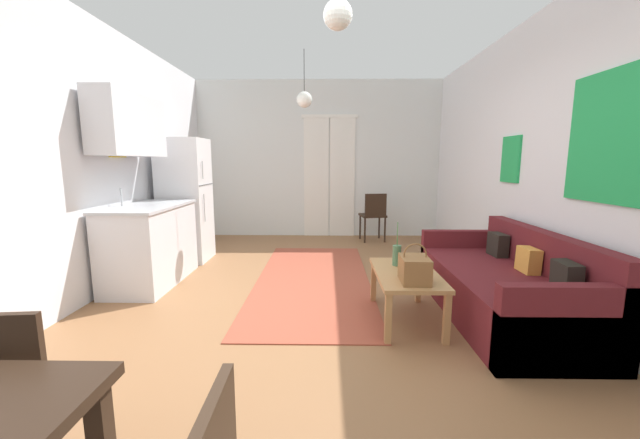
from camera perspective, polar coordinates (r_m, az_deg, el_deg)
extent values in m
cube|color=#8E603D|center=(3.65, -1.40, -14.50)|extent=(5.08, 7.76, 0.10)
cube|color=silver|center=(6.98, -0.22, 9.27)|extent=(4.68, 0.10, 2.87)
cube|color=white|center=(6.92, -0.56, 6.44)|extent=(0.46, 0.02, 2.19)
cube|color=white|center=(6.93, 3.47, 6.43)|extent=(0.46, 0.02, 2.19)
cube|color=white|center=(6.96, 1.50, 15.74)|extent=(1.03, 0.03, 0.06)
cube|color=silver|center=(3.98, 33.99, 7.93)|extent=(0.10, 7.36, 2.87)
cube|color=green|center=(3.47, 38.62, 10.02)|extent=(0.02, 0.93, 0.98)
cube|color=green|center=(4.72, 27.49, 8.27)|extent=(0.02, 0.39, 0.52)
cube|color=silver|center=(4.13, -35.41, 7.79)|extent=(0.10, 7.36, 2.87)
cube|color=yellow|center=(4.82, -29.06, 10.83)|extent=(0.02, 0.32, 0.40)
cube|color=#9E4733|center=(4.46, -1.09, -9.31)|extent=(1.32, 3.16, 0.01)
cube|color=#5B191E|center=(3.78, 25.93, -10.32)|extent=(0.92, 1.99, 0.43)
cube|color=#5B191E|center=(3.91, 31.26, -7.37)|extent=(0.15, 1.99, 0.79)
cube|color=#5B191E|center=(2.98, 33.84, -14.12)|extent=(0.92, 0.11, 0.62)
cube|color=#5B191E|center=(4.58, 21.09, -5.42)|extent=(0.92, 0.11, 0.62)
cube|color=black|center=(3.33, 33.91, -7.52)|extent=(0.15, 0.25, 0.24)
cube|color=gold|center=(3.78, 29.62, -5.50)|extent=(0.13, 0.22, 0.22)
cube|color=black|center=(4.28, 25.87, -3.53)|extent=(0.13, 0.24, 0.24)
cube|color=#B27F4C|center=(3.35, 13.23, -8.20)|extent=(0.53, 0.96, 0.04)
cube|color=#B27F4C|center=(2.98, 10.52, -14.91)|extent=(0.05, 0.05, 0.41)
cube|color=#B27F4C|center=(3.08, 19.08, -14.42)|extent=(0.05, 0.05, 0.41)
cube|color=#B27F4C|center=(3.79, 8.31, -9.55)|extent=(0.05, 0.05, 0.41)
cube|color=#B27F4C|center=(3.87, 15.03, -9.36)|extent=(0.05, 0.05, 0.41)
cylinder|color=#47704C|center=(3.50, 11.83, -5.47)|extent=(0.08, 0.08, 0.19)
cylinder|color=#477F42|center=(3.46, 11.93, -2.18)|extent=(0.01, 0.01, 0.22)
cube|color=brown|center=(3.07, 14.46, -7.52)|extent=(0.23, 0.30, 0.20)
torus|color=brown|center=(3.03, 14.55, -5.30)|extent=(0.19, 0.01, 0.19)
cylinder|color=black|center=(2.18, -30.43, -25.33)|extent=(0.03, 0.03, 0.44)
cylinder|color=black|center=(2.35, -39.10, -23.54)|extent=(0.03, 0.03, 0.44)
cube|color=black|center=(2.02, -38.15, -21.30)|extent=(0.46, 0.44, 0.04)
cube|color=white|center=(5.53, -20.16, 2.79)|extent=(0.60, 0.61, 1.72)
cube|color=#4C4C51|center=(5.41, -17.25, 5.21)|extent=(0.01, 0.58, 0.01)
cylinder|color=#B7BABF|center=(5.24, -17.76, 7.34)|extent=(0.02, 0.02, 0.24)
cylinder|color=#B7BABF|center=(5.27, -17.49, 1.72)|extent=(0.02, 0.02, 0.38)
cube|color=silver|center=(4.69, -24.77, -3.71)|extent=(0.61, 1.26, 0.88)
cube|color=#B7BABF|center=(4.61, -25.14, 1.85)|extent=(0.64, 1.29, 0.03)
cube|color=#999BA0|center=(4.54, -25.58, 1.14)|extent=(0.36, 0.40, 0.10)
cylinder|color=#B7BABF|center=(4.64, -28.45, 3.08)|extent=(0.02, 0.02, 0.20)
cube|color=silver|center=(4.67, -27.56, 12.87)|extent=(0.32, 1.14, 0.67)
cylinder|color=black|center=(6.85, 9.17, -1.06)|extent=(0.03, 0.03, 0.45)
cylinder|color=black|center=(6.75, 6.25, -1.14)|extent=(0.03, 0.03, 0.45)
cylinder|color=black|center=(6.53, 10.04, -1.57)|extent=(0.03, 0.03, 0.45)
cylinder|color=black|center=(6.43, 6.98, -1.67)|extent=(0.03, 0.03, 0.45)
cube|color=black|center=(6.60, 8.16, 0.64)|extent=(0.48, 0.46, 0.04)
cube|color=black|center=(6.40, 8.64, 2.23)|extent=(0.38, 0.09, 0.39)
sphere|color=white|center=(2.94, 2.78, 29.14)|extent=(0.21, 0.21, 0.21)
cylinder|color=black|center=(5.28, -2.48, 22.13)|extent=(0.01, 0.01, 0.54)
sphere|color=white|center=(5.20, -2.45, 18.10)|extent=(0.21, 0.21, 0.21)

